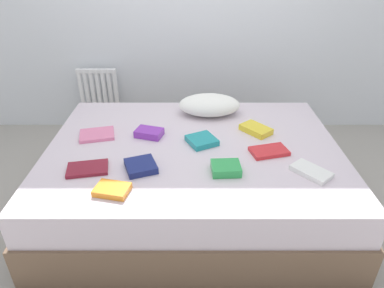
# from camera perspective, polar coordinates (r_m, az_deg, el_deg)

# --- Properties ---
(ground_plane) EXTENTS (8.00, 8.00, 0.00)m
(ground_plane) POSITION_cam_1_polar(r_m,az_deg,el_deg) (2.64, 0.01, -9.63)
(ground_plane) COLOR #9E998E
(bed) EXTENTS (2.00, 1.50, 0.50)m
(bed) POSITION_cam_1_polar(r_m,az_deg,el_deg) (2.49, 0.01, -5.23)
(bed) COLOR brown
(bed) RESTS_ON ground
(radiator) EXTENTS (0.39, 0.04, 0.57)m
(radiator) POSITION_cam_1_polar(r_m,az_deg,el_deg) (3.61, -15.17, 7.49)
(radiator) COLOR white
(radiator) RESTS_ON ground
(pillow) EXTENTS (0.48, 0.31, 0.16)m
(pillow) POSITION_cam_1_polar(r_m,az_deg,el_deg) (2.77, 2.62, 6.43)
(pillow) COLOR white
(pillow) RESTS_ON bed
(textbook_green) EXTENTS (0.18, 0.15, 0.05)m
(textbook_green) POSITION_cam_1_polar(r_m,az_deg,el_deg) (2.08, 5.35, -3.96)
(textbook_green) COLOR green
(textbook_green) RESTS_ON bed
(textbook_yellow) EXTENTS (0.24, 0.25, 0.04)m
(textbook_yellow) POSITION_cam_1_polar(r_m,az_deg,el_deg) (2.55, 10.20, 2.41)
(textbook_yellow) COLOR yellow
(textbook_yellow) RESTS_ON bed
(textbook_navy) EXTENTS (0.22, 0.23, 0.04)m
(textbook_navy) POSITION_cam_1_polar(r_m,az_deg,el_deg) (2.12, -8.62, -3.63)
(textbook_navy) COLOR navy
(textbook_navy) RESTS_ON bed
(textbook_maroon) EXTENTS (0.26, 0.20, 0.02)m
(textbook_maroon) POSITION_cam_1_polar(r_m,az_deg,el_deg) (2.18, -16.97, -3.92)
(textbook_maroon) COLOR maroon
(textbook_maroon) RESTS_ON bed
(textbook_purple) EXTENTS (0.21, 0.17, 0.05)m
(textbook_purple) POSITION_cam_1_polar(r_m,az_deg,el_deg) (2.47, -7.27, 1.81)
(textbook_purple) COLOR purple
(textbook_purple) RESTS_ON bed
(textbook_white) EXTENTS (0.24, 0.26, 0.03)m
(textbook_white) POSITION_cam_1_polar(r_m,az_deg,el_deg) (2.18, 18.73, -4.22)
(textbook_white) COLOR white
(textbook_white) RESTS_ON bed
(textbook_orange) EXTENTS (0.21, 0.17, 0.03)m
(textbook_orange) POSITION_cam_1_polar(r_m,az_deg,el_deg) (1.96, -13.18, -7.33)
(textbook_orange) COLOR orange
(textbook_orange) RESTS_ON bed
(textbook_teal) EXTENTS (0.24, 0.24, 0.04)m
(textbook_teal) POSITION_cam_1_polar(r_m,az_deg,el_deg) (2.37, 1.39, 0.59)
(textbook_teal) COLOR teal
(textbook_teal) RESTS_ON bed
(textbook_pink) EXTENTS (0.27, 0.24, 0.02)m
(textbook_pink) POSITION_cam_1_polar(r_m,az_deg,el_deg) (2.55, -15.55, 1.47)
(textbook_pink) COLOR pink
(textbook_pink) RESTS_ON bed
(textbook_red) EXTENTS (0.27, 0.20, 0.03)m
(textbook_red) POSITION_cam_1_polar(r_m,az_deg,el_deg) (2.31, 12.29, -1.13)
(textbook_red) COLOR red
(textbook_red) RESTS_ON bed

